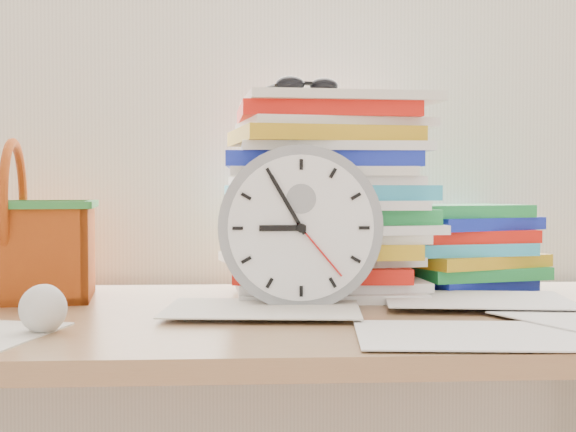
{
  "coord_description": "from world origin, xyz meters",
  "views": [
    {
      "loc": [
        -0.06,
        0.35,
        0.94
      ],
      "look_at": [
        0.01,
        1.6,
        0.9
      ],
      "focal_mm": 50.0,
      "sensor_mm": 36.0,
      "label": 1
    }
  ],
  "objects_px": {
    "basket": "(14,221)",
    "paper_stack": "(328,197)",
    "desk": "(280,358)",
    "clock": "(300,227)",
    "book_stack": "(465,247)"
  },
  "relations": [
    {
      "from": "desk",
      "to": "paper_stack",
      "type": "relative_size",
      "value": 3.96
    },
    {
      "from": "desk",
      "to": "clock",
      "type": "distance_m",
      "value": 0.21
    },
    {
      "from": "basket",
      "to": "paper_stack",
      "type": "bearing_deg",
      "value": -5.13
    },
    {
      "from": "paper_stack",
      "to": "book_stack",
      "type": "distance_m",
      "value": 0.29
    },
    {
      "from": "clock",
      "to": "basket",
      "type": "relative_size",
      "value": 0.96
    },
    {
      "from": "book_stack",
      "to": "clock",
      "type": "bearing_deg",
      "value": -146.74
    },
    {
      "from": "desk",
      "to": "basket",
      "type": "xyz_separation_m",
      "value": [
        -0.45,
        0.16,
        0.21
      ]
    },
    {
      "from": "book_stack",
      "to": "basket",
      "type": "relative_size",
      "value": 1.0
    },
    {
      "from": "desk",
      "to": "basket",
      "type": "height_order",
      "value": "basket"
    },
    {
      "from": "desk",
      "to": "book_stack",
      "type": "bearing_deg",
      "value": 33.4
    },
    {
      "from": "desk",
      "to": "book_stack",
      "type": "relative_size",
      "value": 5.18
    },
    {
      "from": "paper_stack",
      "to": "basket",
      "type": "distance_m",
      "value": 0.55
    },
    {
      "from": "paper_stack",
      "to": "clock",
      "type": "distance_m",
      "value": 0.17
    },
    {
      "from": "desk",
      "to": "paper_stack",
      "type": "distance_m",
      "value": 0.32
    },
    {
      "from": "desk",
      "to": "clock",
      "type": "xyz_separation_m",
      "value": [
        0.03,
        0.02,
        0.21
      ]
    }
  ]
}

